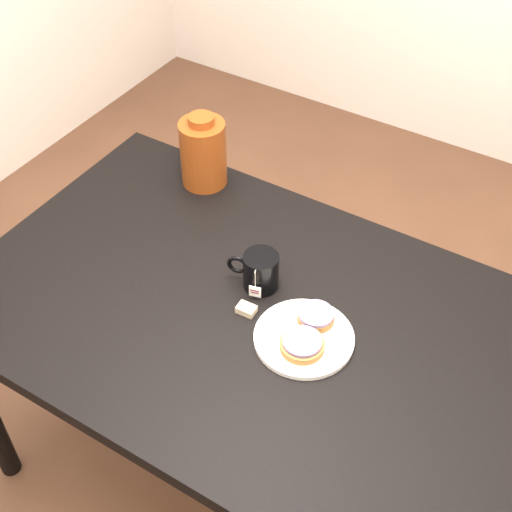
% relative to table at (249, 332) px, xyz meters
% --- Properties ---
extents(ground_plane, '(4.00, 4.00, 0.00)m').
position_rel_table_xyz_m(ground_plane, '(0.00, 0.00, -0.67)').
color(ground_plane, brown).
extents(table, '(1.40, 0.90, 0.75)m').
position_rel_table_xyz_m(table, '(0.00, 0.00, 0.00)').
color(table, black).
rests_on(table, ground_plane).
extents(plate, '(0.23, 0.23, 0.02)m').
position_rel_table_xyz_m(plate, '(0.16, -0.01, 0.09)').
color(plate, white).
rests_on(plate, table).
extents(bagel_back, '(0.12, 0.12, 0.03)m').
position_rel_table_xyz_m(bagel_back, '(0.16, 0.05, 0.11)').
color(bagel_back, brown).
rests_on(bagel_back, plate).
extents(bagel_front, '(0.10, 0.10, 0.03)m').
position_rel_table_xyz_m(bagel_front, '(0.17, -0.04, 0.11)').
color(bagel_front, brown).
rests_on(bagel_front, plate).
extents(mug, '(0.14, 0.11, 0.10)m').
position_rel_table_xyz_m(mug, '(-0.02, 0.09, 0.13)').
color(mug, black).
rests_on(mug, table).
extents(teabag_pouch, '(0.05, 0.03, 0.02)m').
position_rel_table_xyz_m(teabag_pouch, '(-0.00, -0.01, 0.09)').
color(teabag_pouch, '#C6B793').
rests_on(teabag_pouch, table).
extents(bagel_package, '(0.17, 0.17, 0.22)m').
position_rel_table_xyz_m(bagel_package, '(-0.37, 0.36, 0.19)').
color(bagel_package, '#55200B').
rests_on(bagel_package, table).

